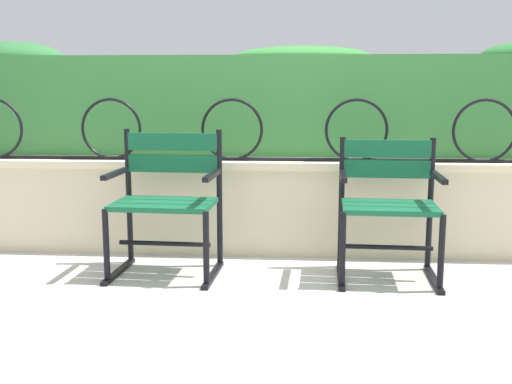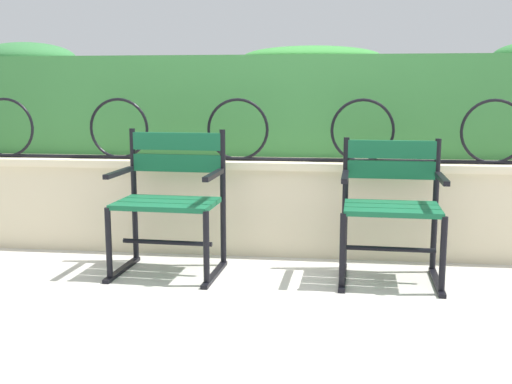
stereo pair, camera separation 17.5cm
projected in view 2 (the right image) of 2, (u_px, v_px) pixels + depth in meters
The scene contains 6 objects.
ground_plane at pixel (254, 291), 3.48m from camera, with size 60.00×60.00×0.00m, color #BCB7AD.
stone_wall at pixel (270, 205), 4.30m from camera, with size 6.85×0.41×0.64m.
iron_arch_fence at pixel (242, 133), 4.17m from camera, with size 6.32×0.02×0.42m.
hedge_row at pixel (280, 100), 4.69m from camera, with size 6.71×0.68×0.84m.
park_chair_left at pixel (170, 197), 3.80m from camera, with size 0.66×0.55×0.87m.
park_chair_right at pixel (391, 203), 3.65m from camera, with size 0.60×0.54×0.83m.
Camera 2 is at (0.42, -3.31, 1.13)m, focal length 43.52 mm.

